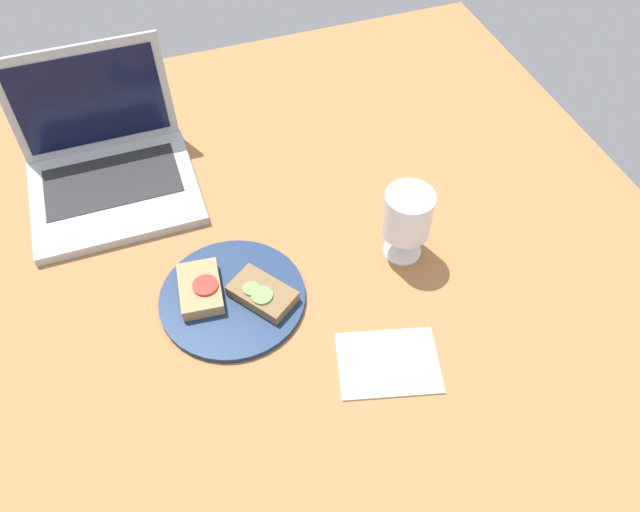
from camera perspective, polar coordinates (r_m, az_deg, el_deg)
name	(u,v)px	position (r cm, az deg, el deg)	size (l,w,h in cm)	color
wooden_table	(284,280)	(106.79, -3.35, -2.17)	(140.00, 140.00, 3.00)	#9E6B3D
plate	(233,298)	(102.89, -7.99, -3.79)	(23.83, 23.83, 1.04)	navy
sandwich_with_cucumber	(262,293)	(100.86, -5.31, -3.42)	(11.13, 12.14, 2.42)	brown
sandwich_with_tomato	(201,290)	(102.46, -10.83, -3.08)	(7.61, 10.76, 2.75)	#A88456
wine_glass	(407,216)	(102.75, 8.00, 3.64)	(8.14, 8.14, 13.71)	white
laptop	(108,166)	(123.92, -18.83, 7.78)	(30.12, 28.23, 22.87)	#ADAFB5
napkin	(388,363)	(96.36, 6.26, -9.68)	(15.20, 11.34, 0.40)	white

